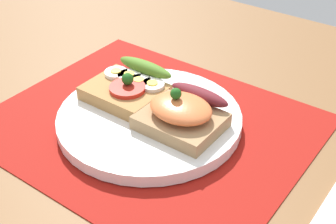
# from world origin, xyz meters

# --- Properties ---
(ground_plane) EXTENTS (1.20, 0.90, 0.03)m
(ground_plane) POSITION_xyz_m (0.00, 0.00, -0.02)
(ground_plane) COLOR brown
(placemat) EXTENTS (0.40, 0.34, 0.00)m
(placemat) POSITION_xyz_m (0.00, 0.00, 0.00)
(placemat) COLOR maroon
(placemat) RESTS_ON ground_plane
(plate) EXTENTS (0.24, 0.24, 0.02)m
(plate) POSITION_xyz_m (0.00, 0.00, 0.01)
(plate) COLOR white
(plate) RESTS_ON placemat
(sandwich_egg_tomato) EXTENTS (0.10, 0.10, 0.04)m
(sandwich_egg_tomato) POSITION_xyz_m (-0.05, 0.02, 0.03)
(sandwich_egg_tomato) COLOR #AF7C45
(sandwich_egg_tomato) RESTS_ON plate
(sandwich_salmon) EXTENTS (0.10, 0.10, 0.05)m
(sandwich_salmon) POSITION_xyz_m (0.05, 0.00, 0.04)
(sandwich_salmon) COLOR #A48055
(sandwich_salmon) RESTS_ON plate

